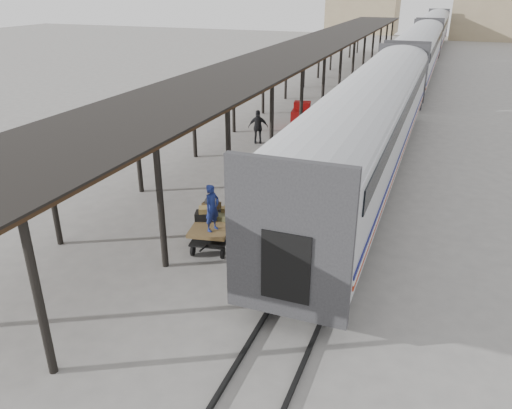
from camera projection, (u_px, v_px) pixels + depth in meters
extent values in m
plane|color=slate|center=(231.00, 245.00, 16.92)|extent=(160.00, 160.00, 0.00)
cube|color=silver|center=(371.00, 122.00, 21.65)|extent=(3.00, 24.00, 2.90)
cube|color=#28282B|center=(288.00, 245.00, 11.49)|extent=(3.04, 0.22, 3.50)
cube|color=black|center=(337.00, 99.00, 21.79)|extent=(0.04, 22.08, 0.65)
cube|color=black|center=(367.00, 159.00, 22.34)|extent=(2.55, 23.04, 0.50)
cube|color=silver|center=(418.00, 52.00, 43.85)|extent=(3.00, 24.00, 2.90)
cube|color=#28282B|center=(404.00, 73.00, 33.69)|extent=(3.04, 0.22, 3.50)
cube|color=black|center=(401.00, 41.00, 43.99)|extent=(0.04, 22.08, 0.65)
cube|color=black|center=(415.00, 72.00, 44.54)|extent=(2.55, 23.04, 0.50)
cube|color=silver|center=(433.00, 29.00, 66.05)|extent=(3.00, 24.00, 2.90)
cube|color=#28282B|center=(428.00, 37.00, 55.89)|extent=(3.04, 0.22, 3.50)
cube|color=black|center=(422.00, 22.00, 66.19)|extent=(0.04, 22.08, 0.65)
cube|color=black|center=(432.00, 42.00, 66.74)|extent=(2.55, 23.04, 0.50)
cube|color=black|center=(282.00, 200.00, 14.99)|extent=(0.50, 1.70, 2.00)
imported|color=silver|center=(282.00, 204.00, 15.04)|extent=(0.72, 0.89, 1.72)
cube|color=#9F8144|center=(268.00, 222.00, 15.29)|extent=(0.57, 0.25, 0.42)
cube|color=#422B19|center=(317.00, 44.00, 36.90)|extent=(4.60, 64.00, 0.18)
cube|color=black|center=(317.00, 43.00, 36.85)|extent=(4.90, 64.30, 0.06)
cylinder|color=black|center=(290.00, 70.00, 38.38)|extent=(0.20, 0.20, 4.00)
cylinder|color=black|center=(361.00, 35.00, 64.85)|extent=(0.20, 0.20, 4.00)
cylinder|color=black|center=(38.00, 298.00, 10.57)|extent=(0.20, 0.20, 4.00)
cylinder|color=black|center=(343.00, 73.00, 37.04)|extent=(0.20, 0.20, 4.00)
cylinder|color=black|center=(393.00, 36.00, 63.51)|extent=(0.20, 0.20, 4.00)
cube|color=black|center=(406.00, 81.00, 45.12)|extent=(0.10, 150.00, 0.12)
cube|color=black|center=(423.00, 82.00, 44.65)|extent=(0.10, 150.00, 0.12)
cube|color=tan|center=(363.00, 15.00, 88.99)|extent=(12.00, 8.00, 6.00)
cube|color=brown|center=(215.00, 222.00, 16.69)|extent=(1.66, 2.59, 0.12)
cube|color=black|center=(215.00, 231.00, 16.84)|extent=(1.55, 2.47, 0.06)
cylinder|color=black|center=(193.00, 250.00, 16.17)|extent=(0.15, 0.41, 0.40)
cylinder|color=black|center=(223.00, 253.00, 16.00)|extent=(0.15, 0.41, 0.40)
cylinder|color=black|center=(209.00, 225.00, 17.88)|extent=(0.15, 0.41, 0.40)
cylinder|color=black|center=(236.00, 227.00, 17.71)|extent=(0.15, 0.41, 0.40)
cube|color=#333336|center=(211.00, 210.00, 17.18)|extent=(0.78, 0.65, 0.22)
cube|color=#9F8144|center=(229.00, 210.00, 17.22)|extent=(0.50, 0.36, 0.18)
cube|color=black|center=(205.00, 216.00, 16.70)|extent=(0.76, 0.64, 0.26)
cube|color=#4F5030|center=(221.00, 217.00, 16.71)|extent=(0.47, 0.34, 0.17)
cube|color=#4B381E|center=(211.00, 205.00, 17.02)|extent=(0.58, 0.43, 0.20)
cube|color=#9F8144|center=(206.00, 210.00, 16.61)|extent=(0.61, 0.54, 0.20)
cube|color=#333336|center=(212.00, 201.00, 16.95)|extent=(0.45, 0.35, 0.14)
cube|color=maroon|center=(301.00, 118.00, 30.38)|extent=(1.28, 1.85, 1.03)
cube|color=maroon|center=(302.00, 105.00, 30.51)|extent=(1.07, 0.82, 0.40)
cylinder|color=black|center=(292.00, 127.00, 30.08)|extent=(0.20, 0.43, 0.41)
cylinder|color=black|center=(307.00, 128.00, 29.90)|extent=(0.20, 0.43, 0.41)
cylinder|color=black|center=(295.00, 122.00, 31.20)|extent=(0.20, 0.43, 0.41)
cylinder|color=black|center=(309.00, 122.00, 31.02)|extent=(0.20, 0.43, 0.41)
imported|color=navy|center=(212.00, 208.00, 15.72)|extent=(0.53, 0.65, 1.55)
imported|color=black|center=(258.00, 127.00, 27.28)|extent=(1.18, 0.80, 1.86)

